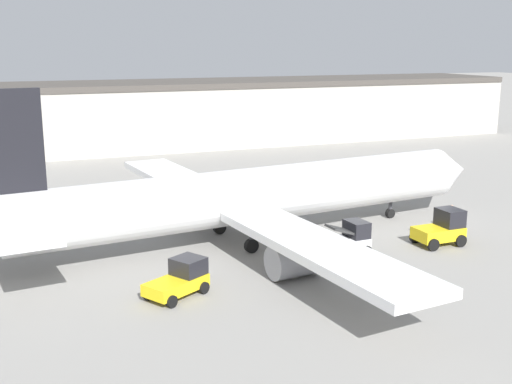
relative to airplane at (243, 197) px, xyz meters
The scene contains 7 objects.
ground_plane 3.16m from the airplane, ahead, with size 400.00×400.00×0.00m, color gray.
terminal_building 44.02m from the airplane, 74.85° to the left, with size 83.40×13.91×8.19m.
airplane is the anchor object (origin of this frame).
ground_crew_worker 15.04m from the airplane, 10.86° to the right, with size 0.40×0.40×1.81m.
baggage_tug 10.05m from the airplane, 130.29° to the right, with size 3.78×3.23×1.86m.
belt_loader_truck 7.44m from the airplane, 43.29° to the right, with size 2.66×2.21×2.09m.
pushback_tug 13.17m from the airplane, 24.42° to the right, with size 3.15×2.20×2.33m.
Camera 1 is at (-15.27, -38.47, 12.87)m, focal length 45.00 mm.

